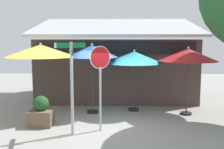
{
  "coord_description": "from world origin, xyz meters",
  "views": [
    {
      "loc": [
        0.26,
        -8.95,
        2.92
      ],
      "look_at": [
        0.06,
        1.2,
        1.6
      ],
      "focal_mm": 43.47,
      "sensor_mm": 36.0,
      "label": 1
    }
  ],
  "objects_px": {
    "patio_umbrella_teal_right": "(134,58)",
    "patio_umbrella_mustard_left": "(41,51)",
    "patio_umbrella_crimson_far_right": "(188,55)",
    "stop_sign": "(100,73)",
    "street_sign_post": "(72,78)",
    "sidewalk_planter": "(41,113)",
    "patio_umbrella_royal_blue_center": "(92,52)"
  },
  "relations": [
    {
      "from": "street_sign_post",
      "to": "patio_umbrella_crimson_far_right",
      "type": "height_order",
      "value": "street_sign_post"
    },
    {
      "from": "patio_umbrella_mustard_left",
      "to": "patio_umbrella_teal_right",
      "type": "bearing_deg",
      "value": 8.35
    },
    {
      "from": "patio_umbrella_mustard_left",
      "to": "patio_umbrella_royal_blue_center",
      "type": "height_order",
      "value": "patio_umbrella_mustard_left"
    },
    {
      "from": "patio_umbrella_teal_right",
      "to": "patio_umbrella_mustard_left",
      "type": "bearing_deg",
      "value": -171.65
    },
    {
      "from": "patio_umbrella_mustard_left",
      "to": "patio_umbrella_teal_right",
      "type": "distance_m",
      "value": 3.69
    },
    {
      "from": "stop_sign",
      "to": "patio_umbrella_mustard_left",
      "type": "bearing_deg",
      "value": 140.9
    },
    {
      "from": "stop_sign",
      "to": "patio_umbrella_mustard_left",
      "type": "distance_m",
      "value": 3.18
    },
    {
      "from": "patio_umbrella_mustard_left",
      "to": "patio_umbrella_teal_right",
      "type": "relative_size",
      "value": 1.11
    },
    {
      "from": "patio_umbrella_mustard_left",
      "to": "sidewalk_planter",
      "type": "relative_size",
      "value": 2.73
    },
    {
      "from": "street_sign_post",
      "to": "sidewalk_planter",
      "type": "distance_m",
      "value": 1.99
    },
    {
      "from": "street_sign_post",
      "to": "patio_umbrella_crimson_far_right",
      "type": "distance_m",
      "value": 4.73
    },
    {
      "from": "patio_umbrella_crimson_far_right",
      "to": "patio_umbrella_royal_blue_center",
      "type": "bearing_deg",
      "value": 177.45
    },
    {
      "from": "street_sign_post",
      "to": "stop_sign",
      "type": "relative_size",
      "value": 1.05
    },
    {
      "from": "street_sign_post",
      "to": "patio_umbrella_royal_blue_center",
      "type": "height_order",
      "value": "street_sign_post"
    },
    {
      "from": "stop_sign",
      "to": "patio_umbrella_teal_right",
      "type": "distance_m",
      "value": 2.8
    },
    {
      "from": "sidewalk_planter",
      "to": "patio_umbrella_royal_blue_center",
      "type": "bearing_deg",
      "value": 45.25
    },
    {
      "from": "street_sign_post",
      "to": "patio_umbrella_mustard_left",
      "type": "relative_size",
      "value": 1.02
    },
    {
      "from": "patio_umbrella_royal_blue_center",
      "to": "patio_umbrella_teal_right",
      "type": "relative_size",
      "value": 1.1
    },
    {
      "from": "patio_umbrella_mustard_left",
      "to": "street_sign_post",
      "type": "bearing_deg",
      "value": -55.91
    },
    {
      "from": "patio_umbrella_mustard_left",
      "to": "patio_umbrella_crimson_far_right",
      "type": "bearing_deg",
      "value": -0.16
    },
    {
      "from": "stop_sign",
      "to": "patio_umbrella_mustard_left",
      "type": "relative_size",
      "value": 0.97
    },
    {
      "from": "street_sign_post",
      "to": "stop_sign",
      "type": "height_order",
      "value": "street_sign_post"
    },
    {
      "from": "street_sign_post",
      "to": "patio_umbrella_teal_right",
      "type": "height_order",
      "value": "street_sign_post"
    },
    {
      "from": "stop_sign",
      "to": "street_sign_post",
      "type": "bearing_deg",
      "value": -157.0
    },
    {
      "from": "patio_umbrella_teal_right",
      "to": "sidewalk_planter",
      "type": "distance_m",
      "value": 4.22
    },
    {
      "from": "sidewalk_planter",
      "to": "stop_sign",
      "type": "bearing_deg",
      "value": -13.56
    },
    {
      "from": "patio_umbrella_royal_blue_center",
      "to": "sidewalk_planter",
      "type": "bearing_deg",
      "value": -134.75
    },
    {
      "from": "stop_sign",
      "to": "patio_umbrella_crimson_far_right",
      "type": "relative_size",
      "value": 1.03
    },
    {
      "from": "patio_umbrella_mustard_left",
      "to": "patio_umbrella_crimson_far_right",
      "type": "distance_m",
      "value": 5.66
    },
    {
      "from": "street_sign_post",
      "to": "patio_umbrella_crimson_far_right",
      "type": "bearing_deg",
      "value": 29.5
    },
    {
      "from": "street_sign_post",
      "to": "patio_umbrella_mustard_left",
      "type": "height_order",
      "value": "street_sign_post"
    },
    {
      "from": "patio_umbrella_crimson_far_right",
      "to": "stop_sign",
      "type": "bearing_deg",
      "value": -148.92
    }
  ]
}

